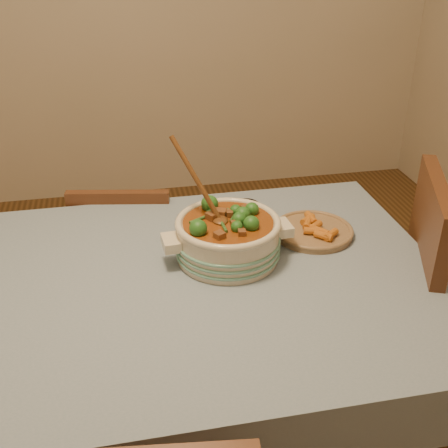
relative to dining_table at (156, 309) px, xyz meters
name	(u,v)px	position (x,y,z in m)	size (l,w,h in m)	color
dining_table	(156,309)	(0.00, 0.00, 0.00)	(1.68, 1.08, 0.76)	brown
stew_casserole	(228,235)	(0.23, 0.09, 0.17)	(0.40, 0.32, 0.37)	beige
condiment_bowl	(246,209)	(0.35, 0.34, 0.12)	(0.11, 0.11, 0.05)	black
fried_plate	(313,230)	(0.53, 0.17, 0.11)	(0.29, 0.29, 0.04)	#967653
chair_far	(128,259)	(-0.06, 0.63, -0.21)	(0.43, 0.43, 0.80)	#542B19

